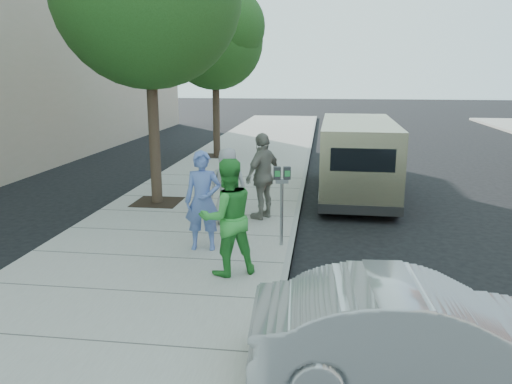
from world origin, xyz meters
TOP-DOWN VIEW (x-y plane):
  - ground at (0.00, 0.00)m, footprint 120.00×120.00m
  - sidewalk at (-1.00, 0.00)m, footprint 5.00×60.00m
  - curb_face at (1.44, 0.00)m, footprint 0.12×60.00m
  - tree_far at (-2.25, 10.00)m, footprint 3.92×3.80m
  - parking_meter at (1.25, -0.53)m, footprint 0.34×0.17m
  - van at (3.00, 4.43)m, footprint 2.09×5.92m
  - sedan at (3.14, -4.64)m, footprint 3.86×1.54m
  - person_officer at (-0.23, -0.94)m, footprint 0.75×0.54m
  - person_green_shirt at (0.47, -2.08)m, footprint 1.21×1.13m
  - person_gray_shirt at (-0.07, 0.76)m, footprint 0.86×0.57m
  - person_striped_polo at (0.66, 1.32)m, footprint 1.03×1.27m

SIDE VIEW (x-z plane):
  - ground at x=0.00m, z-range 0.00..0.00m
  - sidewalk at x=-1.00m, z-range 0.00..0.15m
  - curb_face at x=1.44m, z-range -0.01..0.15m
  - sedan at x=3.14m, z-range 0.00..1.25m
  - person_gray_shirt at x=-0.07m, z-range 0.15..1.89m
  - person_officer at x=-0.23m, z-range 0.15..2.08m
  - person_green_shirt at x=0.47m, z-range 0.15..2.14m
  - van at x=3.00m, z-range 0.06..2.24m
  - person_striped_polo at x=0.66m, z-range 0.15..2.17m
  - parking_meter at x=1.25m, z-range 0.51..2.09m
  - tree_far at x=-2.25m, z-range 1.64..8.13m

